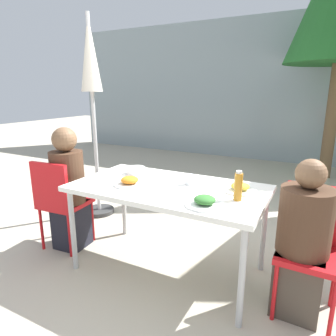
% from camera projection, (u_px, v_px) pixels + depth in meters
% --- Properties ---
extents(ground_plane, '(24.00, 24.00, 0.00)m').
position_uv_depth(ground_plane, '(168.00, 268.00, 2.61)').
color(ground_plane, '#B2A893').
extents(building_facade, '(10.00, 0.20, 3.00)m').
position_uv_depth(building_facade, '(273.00, 90.00, 6.33)').
color(building_facade, '#89999E').
rests_on(building_facade, ground).
extents(dining_table, '(1.55, 0.85, 0.76)m').
position_uv_depth(dining_table, '(168.00, 192.00, 2.43)').
color(dining_table, white).
rests_on(dining_table, ground).
extents(chair_left, '(0.43, 0.43, 0.88)m').
position_uv_depth(chair_left, '(59.00, 198.00, 2.82)').
color(chair_left, red).
rests_on(chair_left, ground).
extents(person_left, '(0.31, 0.31, 1.18)m').
position_uv_depth(person_left, '(69.00, 191.00, 2.86)').
color(person_left, black).
rests_on(person_left, ground).
extents(chair_right, '(0.41, 0.41, 0.88)m').
position_uv_depth(chair_right, '(312.00, 240.00, 2.03)').
color(chair_right, red).
rests_on(chair_right, ground).
extents(person_right, '(0.34, 0.34, 1.10)m').
position_uv_depth(person_right, '(302.00, 244.00, 1.99)').
color(person_right, '#473D33').
rests_on(person_right, ground).
extents(closed_umbrella, '(0.36, 0.36, 2.33)m').
position_uv_depth(closed_umbrella, '(91.00, 77.00, 3.38)').
color(closed_umbrella, '#333333').
rests_on(closed_umbrella, ground).
extents(plate_0, '(0.26, 0.26, 0.07)m').
position_uv_depth(plate_0, '(130.00, 182.00, 2.44)').
color(plate_0, white).
rests_on(plate_0, dining_table).
extents(plate_1, '(0.25, 0.25, 0.07)m').
position_uv_depth(plate_1, '(240.00, 188.00, 2.28)').
color(plate_1, white).
rests_on(plate_1, dining_table).
extents(plate_2, '(0.26, 0.26, 0.07)m').
position_uv_depth(plate_2, '(205.00, 202.00, 2.00)').
color(plate_2, white).
rests_on(plate_2, dining_table).
extents(bottle, '(0.06, 0.06, 0.21)m').
position_uv_depth(bottle, '(238.00, 186.00, 2.08)').
color(bottle, '#B7751E').
rests_on(bottle, dining_table).
extents(drinking_cup, '(0.08, 0.08, 0.08)m').
position_uv_depth(drinking_cup, '(190.00, 179.00, 2.45)').
color(drinking_cup, white).
rests_on(drinking_cup, dining_table).
extents(salad_bowl, '(0.18, 0.18, 0.06)m').
position_uv_depth(salad_bowl, '(136.00, 170.00, 2.77)').
color(salad_bowl, white).
rests_on(salad_bowl, dining_table).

